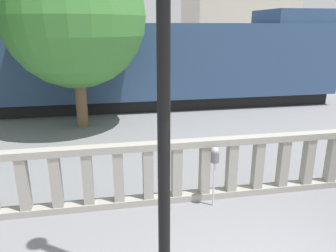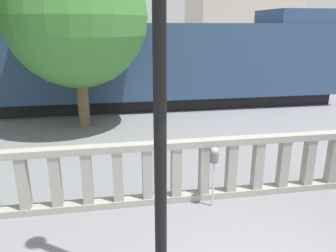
{
  "view_description": "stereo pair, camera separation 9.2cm",
  "coord_description": "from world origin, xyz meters",
  "px_view_note": "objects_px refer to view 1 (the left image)",
  "views": [
    {
      "loc": [
        -1.91,
        -2.7,
        3.55
      ],
      "look_at": [
        -0.59,
        4.32,
        1.35
      ],
      "focal_mm": 35.0,
      "sensor_mm": 36.0,
      "label": 1
    },
    {
      "loc": [
        -1.82,
        -2.72,
        3.55
      ],
      "look_at": [
        -0.59,
        4.32,
        1.35
      ],
      "focal_mm": 35.0,
      "sensor_mm": 36.0,
      "label": 2
    }
  ],
  "objects_px": {
    "tree_right": "(75,16)",
    "train_near": "(117,64)",
    "parking_meter": "(215,159)",
    "lamppost": "(163,23)"
  },
  "relations": [
    {
      "from": "tree_right",
      "to": "train_near",
      "type": "bearing_deg",
      "value": 63.65
    },
    {
      "from": "parking_meter",
      "to": "train_near",
      "type": "bearing_deg",
      "value": 99.7
    },
    {
      "from": "parking_meter",
      "to": "train_near",
      "type": "relative_size",
      "value": 0.06
    },
    {
      "from": "parking_meter",
      "to": "lamppost",
      "type": "bearing_deg",
      "value": -123.65
    },
    {
      "from": "lamppost",
      "to": "tree_right",
      "type": "distance_m",
      "value": 8.39
    },
    {
      "from": "lamppost",
      "to": "train_near",
      "type": "height_order",
      "value": "lamppost"
    },
    {
      "from": "lamppost",
      "to": "tree_right",
      "type": "relative_size",
      "value": 1.09
    },
    {
      "from": "parking_meter",
      "to": "tree_right",
      "type": "relative_size",
      "value": 0.21
    },
    {
      "from": "train_near",
      "to": "tree_right",
      "type": "xyz_separation_m",
      "value": [
        -1.41,
        -2.85,
        1.92
      ]
    },
    {
      "from": "train_near",
      "to": "tree_right",
      "type": "distance_m",
      "value": 3.71
    }
  ]
}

